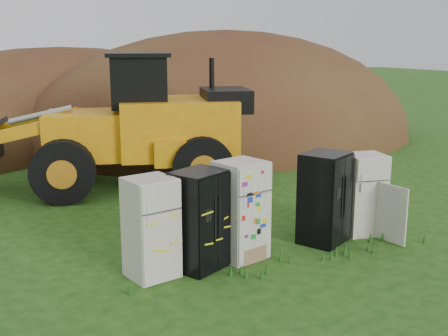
# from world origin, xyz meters

# --- Properties ---
(ground) EXTENTS (120.00, 120.00, 0.00)m
(ground) POSITION_xyz_m (0.00, 0.00, 0.00)
(ground) COLOR #1A4512
(ground) RESTS_ON ground
(fridge_leftmost) EXTENTS (0.90, 0.87, 1.79)m
(fridge_leftmost) POSITION_xyz_m (-2.44, 0.03, 0.90)
(fridge_leftmost) COLOR silver
(fridge_leftmost) RESTS_ON ground
(fridge_black_side) EXTENTS (1.17, 1.07, 1.83)m
(fridge_black_side) POSITION_xyz_m (-1.52, -0.03, 0.91)
(fridge_black_side) COLOR black
(fridge_black_side) RESTS_ON ground
(fridge_sticker) EXTENTS (0.99, 0.94, 1.90)m
(fridge_sticker) POSITION_xyz_m (-0.62, 0.04, 0.95)
(fridge_sticker) COLOR white
(fridge_sticker) RESTS_ON ground
(fridge_black_right) EXTENTS (1.18, 1.11, 1.88)m
(fridge_black_right) POSITION_xyz_m (1.33, -0.03, 0.94)
(fridge_black_right) COLOR black
(fridge_black_right) RESTS_ON ground
(fridge_open_door) EXTENTS (0.94, 0.90, 1.74)m
(fridge_open_door) POSITION_xyz_m (2.44, 0.01, 0.87)
(fridge_open_door) COLOR silver
(fridge_open_door) RESTS_ON ground
(wheel_loader) EXTENTS (8.41, 5.51, 3.78)m
(wheel_loader) POSITION_xyz_m (-1.33, 6.26, 1.89)
(wheel_loader) COLOR #DFA10E
(wheel_loader) RESTS_ON ground
(dirt_mound_right) EXTENTS (17.17, 12.59, 9.09)m
(dirt_mound_right) POSITION_xyz_m (5.56, 11.90, 0.00)
(dirt_mound_right) COLOR #482517
(dirt_mound_right) RESTS_ON ground
(dirt_mound_back) EXTENTS (18.84, 12.56, 7.67)m
(dirt_mound_back) POSITION_xyz_m (0.04, 17.52, 0.00)
(dirt_mound_back) COLOR #482517
(dirt_mound_back) RESTS_ON ground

